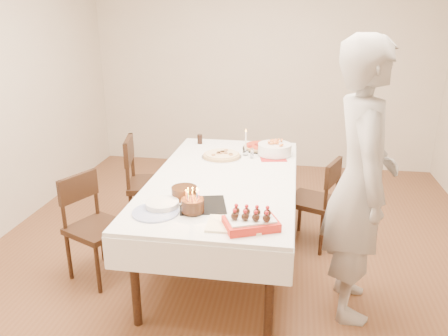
# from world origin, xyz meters

# --- Properties ---
(floor) EXTENTS (5.00, 5.00, 0.00)m
(floor) POSITION_xyz_m (0.00, 0.00, 0.00)
(floor) COLOR brown
(floor) RESTS_ON ground
(wall_back) EXTENTS (4.50, 0.04, 2.70)m
(wall_back) POSITION_xyz_m (0.00, 2.50, 1.35)
(wall_back) COLOR beige
(wall_back) RESTS_ON floor
(wall_front) EXTENTS (4.50, 0.04, 2.70)m
(wall_front) POSITION_xyz_m (0.00, -2.50, 1.35)
(wall_front) COLOR beige
(wall_front) RESTS_ON floor
(dining_table) EXTENTS (1.79, 2.40, 0.75)m
(dining_table) POSITION_xyz_m (-0.12, -0.06, 0.38)
(dining_table) COLOR white
(dining_table) RESTS_ON floor
(chair_right_savory) EXTENTS (0.55, 0.55, 0.83)m
(chair_right_savory) POSITION_xyz_m (0.62, 0.33, 0.41)
(chair_right_savory) COLOR black
(chair_right_savory) RESTS_ON floor
(chair_left_savory) EXTENTS (0.57, 0.57, 0.93)m
(chair_left_savory) POSITION_xyz_m (-0.88, 0.37, 0.46)
(chair_left_savory) COLOR black
(chair_left_savory) RESTS_ON floor
(chair_left_dessert) EXTENTS (0.57, 0.57, 0.84)m
(chair_left_dessert) POSITION_xyz_m (-1.04, -0.48, 0.42)
(chair_left_dessert) COLOR black
(chair_left_dessert) RESTS_ON floor
(person) EXTENTS (0.48, 0.70, 1.89)m
(person) POSITION_xyz_m (0.87, -0.55, 0.95)
(person) COLOR #A5A09C
(person) RESTS_ON floor
(pizza_white) EXTENTS (0.42, 0.42, 0.04)m
(pizza_white) POSITION_xyz_m (-0.22, 0.42, 0.77)
(pizza_white) COLOR beige
(pizza_white) RESTS_ON dining_table
(pizza_pepperoni) EXTENTS (0.41, 0.41, 0.04)m
(pizza_pepperoni) POSITION_xyz_m (0.11, 0.75, 0.77)
(pizza_pepperoni) COLOR red
(pizza_pepperoni) RESTS_ON dining_table
(red_placemat) EXTENTS (0.27, 0.27, 0.01)m
(red_placemat) POSITION_xyz_m (0.25, 0.48, 0.75)
(red_placemat) COLOR #B21E1E
(red_placemat) RESTS_ON dining_table
(pasta_bowl) EXTENTS (0.39, 0.39, 0.10)m
(pasta_bowl) POSITION_xyz_m (0.26, 0.57, 0.81)
(pasta_bowl) COLOR white
(pasta_bowl) RESTS_ON dining_table
(taper_candle) EXTENTS (0.06, 0.06, 0.25)m
(taper_candle) POSITION_xyz_m (-0.01, 0.53, 0.88)
(taper_candle) COLOR white
(taper_candle) RESTS_ON dining_table
(shaker_pair) EXTENTS (0.09, 0.09, 0.08)m
(shaker_pair) POSITION_xyz_m (0.06, 0.44, 0.79)
(shaker_pair) COLOR white
(shaker_pair) RESTS_ON dining_table
(cola_glass) EXTENTS (0.06, 0.06, 0.09)m
(cola_glass) POSITION_xyz_m (-0.51, 0.83, 0.80)
(cola_glass) COLOR black
(cola_glass) RESTS_ON dining_table
(layer_cake) EXTENTS (0.29, 0.29, 0.09)m
(layer_cake) POSITION_xyz_m (-0.32, -0.56, 0.80)
(layer_cake) COLOR black
(layer_cake) RESTS_ON dining_table
(cake_board) EXTENTS (0.38, 0.38, 0.01)m
(cake_board) POSITION_xyz_m (-0.17, -0.64, 0.75)
(cake_board) COLOR black
(cake_board) RESTS_ON dining_table
(birthday_cake) EXTENTS (0.16, 0.16, 0.15)m
(birthday_cake) POSITION_xyz_m (-0.21, -0.77, 0.84)
(birthday_cake) COLOR #351D0E
(birthday_cake) RESTS_ON dining_table
(strawberry_box) EXTENTS (0.38, 0.32, 0.08)m
(strawberry_box) POSITION_xyz_m (0.19, -0.92, 0.79)
(strawberry_box) COLOR red
(strawberry_box) RESTS_ON dining_table
(box_lid) EXTENTS (0.35, 0.24, 0.03)m
(box_lid) POSITION_xyz_m (0.09, -0.91, 0.75)
(box_lid) COLOR beige
(box_lid) RESTS_ON dining_table
(plate_stack) EXTENTS (0.27, 0.27, 0.05)m
(plate_stack) POSITION_xyz_m (-0.43, -0.72, 0.77)
(plate_stack) COLOR white
(plate_stack) RESTS_ON dining_table
(china_plate) EXTENTS (0.34, 0.34, 0.01)m
(china_plate) POSITION_xyz_m (-0.45, -0.81, 0.76)
(china_plate) COLOR white
(china_plate) RESTS_ON dining_table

